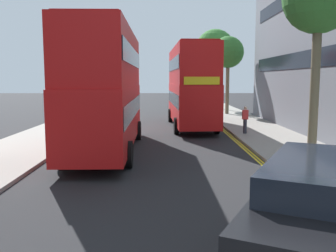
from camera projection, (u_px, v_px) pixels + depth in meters
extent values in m
cube|color=gray|center=(292.00, 149.00, 17.81)|extent=(4.00, 80.00, 0.14)
cube|color=gray|center=(20.00, 149.00, 17.69)|extent=(4.00, 80.00, 0.14)
cube|color=yellow|center=(259.00, 159.00, 15.81)|extent=(0.10, 56.00, 0.01)
cube|color=yellow|center=(255.00, 159.00, 15.81)|extent=(0.10, 56.00, 0.01)
cube|color=red|center=(107.00, 114.00, 17.32)|extent=(2.67, 10.84, 2.60)
cube|color=red|center=(106.00, 59.00, 17.00)|extent=(2.61, 10.62, 2.50)
cube|color=black|center=(107.00, 108.00, 17.28)|extent=(2.69, 10.41, 0.84)
cube|color=black|center=(106.00, 57.00, 16.99)|extent=(2.68, 10.19, 0.80)
cube|color=yellow|center=(119.00, 81.00, 22.46)|extent=(2.00, 0.09, 0.44)
cube|color=maroon|center=(105.00, 30.00, 16.84)|extent=(2.40, 9.75, 0.10)
cylinder|color=black|center=(93.00, 131.00, 20.76)|extent=(0.32, 1.04, 1.04)
cylinder|color=black|center=(138.00, 130.00, 20.82)|extent=(0.32, 1.04, 1.04)
cylinder|color=black|center=(63.00, 155.00, 14.12)|extent=(0.32, 1.04, 1.04)
cylinder|color=black|center=(128.00, 154.00, 14.18)|extent=(0.32, 1.04, 1.04)
cube|color=red|center=(191.00, 103.00, 26.16)|extent=(2.95, 10.90, 2.60)
cube|color=red|center=(191.00, 66.00, 25.84)|extent=(2.89, 10.68, 2.50)
cube|color=black|center=(191.00, 98.00, 26.12)|extent=(2.96, 10.47, 0.84)
cube|color=black|center=(191.00, 64.00, 25.83)|extent=(2.95, 10.25, 0.80)
cube|color=yellow|center=(202.00, 81.00, 20.64)|extent=(2.00, 0.14, 0.44)
cube|color=maroon|center=(191.00, 47.00, 25.68)|extent=(2.66, 9.81, 0.10)
cylinder|color=black|center=(217.00, 125.00, 23.06)|extent=(0.34, 1.05, 1.04)
cylinder|color=black|center=(176.00, 126.00, 22.93)|extent=(0.34, 1.05, 1.04)
cylinder|color=black|center=(201.00, 115.00, 29.69)|extent=(0.34, 1.05, 1.04)
cylinder|color=black|center=(170.00, 115.00, 29.57)|extent=(0.34, 1.05, 1.04)
cube|color=black|center=(324.00, 236.00, 5.78)|extent=(3.81, 5.05, 1.50)
cube|color=black|center=(327.00, 184.00, 5.82)|extent=(2.90, 3.50, 0.76)
cube|color=orange|center=(324.00, 233.00, 5.78)|extent=(3.66, 4.73, 0.10)
cylinder|color=black|center=(279.00, 229.00, 7.55)|extent=(0.50, 0.71, 0.68)
cylinder|color=#2D2D38|center=(245.00, 126.00, 22.29)|extent=(0.22, 0.22, 0.85)
cube|color=red|center=(245.00, 115.00, 22.20)|extent=(0.34, 0.22, 0.56)
sphere|color=beige|center=(245.00, 108.00, 22.15)|extent=(0.20, 0.20, 0.20)
cylinder|color=#6B6047|center=(227.00, 88.00, 34.77)|extent=(0.33, 0.33, 4.85)
cylinder|color=#6B6047|center=(236.00, 56.00, 34.25)|extent=(0.47, 1.44, 1.07)
cylinder|color=#6B6047|center=(224.00, 58.00, 34.84)|extent=(0.95, 0.71, 0.80)
cylinder|color=#6B6047|center=(224.00, 56.00, 33.91)|extent=(1.11, 1.08, 1.05)
sphere|color=#33702D|center=(228.00, 52.00, 34.36)|extent=(2.91, 2.91, 2.91)
cylinder|color=#6B6047|center=(214.00, 85.00, 41.22)|extent=(0.29, 0.29, 5.30)
cylinder|color=#6B6047|center=(219.00, 58.00, 40.82)|extent=(0.22, 0.87, 0.65)
cylinder|color=#6B6047|center=(211.00, 57.00, 41.32)|extent=(1.09, 0.89, 0.95)
cylinder|color=#6B6047|center=(212.00, 55.00, 40.21)|extent=(1.34, 0.96, 1.12)
sphere|color=#33702D|center=(215.00, 49.00, 40.73)|extent=(4.22, 4.22, 4.22)
cylinder|color=#6B6047|center=(315.00, 90.00, 15.22)|extent=(0.37, 0.37, 5.62)
cylinder|color=#6B6047|center=(336.00, 7.00, 14.85)|extent=(0.20, 1.45, 1.06)
cylinder|color=#6B6047|center=(311.00, 11.00, 15.43)|extent=(1.31, 0.27, 0.97)
cylinder|color=#6B6047|center=(300.00, 7.00, 14.94)|extent=(0.41, 1.47, 1.08)
cylinder|color=#6B6047|center=(326.00, 10.00, 14.42)|extent=(0.91, 0.38, 0.69)
cube|color=black|center=(318.00, 57.00, 19.61)|extent=(0.04, 24.64, 1.00)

